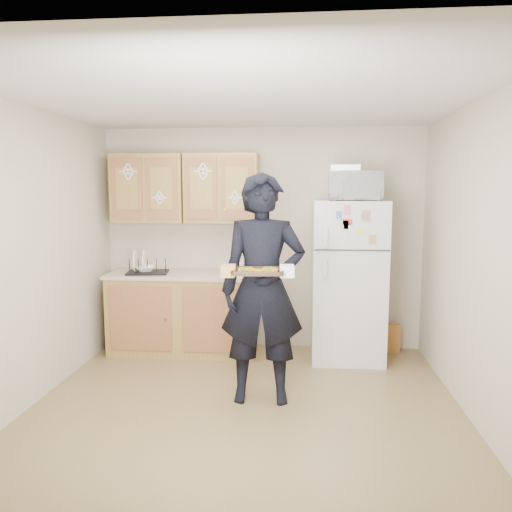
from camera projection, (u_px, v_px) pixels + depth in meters
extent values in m
plane|color=brown|center=(244.00, 412.00, 4.10)|extent=(3.60, 3.60, 0.00)
plane|color=silver|center=(243.00, 98.00, 3.77)|extent=(3.60, 3.60, 0.00)
cube|color=#BAAD96|center=(262.00, 239.00, 5.71)|extent=(3.60, 0.04, 2.50)
cube|color=#BAAD96|center=(196.00, 320.00, 2.16)|extent=(3.60, 0.04, 2.50)
cube|color=#BAAD96|center=(26.00, 258.00, 4.10)|extent=(0.04, 3.60, 2.50)
cube|color=#BAAD96|center=(480.00, 264.00, 3.77)|extent=(0.04, 3.60, 2.50)
cube|color=silver|center=(348.00, 281.00, 5.31)|extent=(0.75, 0.70, 1.70)
cube|color=brown|center=(184.00, 314.00, 5.58)|extent=(1.60, 0.60, 0.86)
cube|color=beige|center=(183.00, 274.00, 5.52)|extent=(1.64, 0.64, 0.04)
cube|color=brown|center=(149.00, 188.00, 5.56)|extent=(0.80, 0.33, 0.75)
cube|color=brown|center=(222.00, 188.00, 5.49)|extent=(0.80, 0.33, 0.75)
cube|color=#C08A43|center=(391.00, 338.00, 5.59)|extent=(0.20, 0.07, 0.32)
imported|color=black|center=(263.00, 289.00, 4.22)|extent=(0.74, 0.51, 1.95)
cube|color=black|center=(258.00, 272.00, 3.90)|extent=(0.42, 0.32, 0.04)
cylinder|color=orange|center=(245.00, 271.00, 3.83)|extent=(0.13, 0.13, 0.02)
cylinder|color=orange|center=(269.00, 272.00, 3.83)|extent=(0.13, 0.13, 0.02)
cylinder|color=orange|center=(246.00, 269.00, 3.96)|extent=(0.13, 0.13, 0.02)
cylinder|color=orange|center=(270.00, 269.00, 3.96)|extent=(0.13, 0.13, 0.02)
cylinder|color=orange|center=(258.00, 270.00, 3.90)|extent=(0.13, 0.13, 0.02)
imported|color=silver|center=(355.00, 186.00, 5.13)|extent=(0.55, 0.38, 0.30)
cube|color=#ABAAB1|center=(346.00, 168.00, 5.14)|extent=(0.33, 0.25, 0.06)
cube|color=black|center=(147.00, 265.00, 5.47)|extent=(0.48, 0.39, 0.17)
imported|color=white|center=(146.00, 269.00, 5.47)|extent=(0.28, 0.28, 0.05)
imported|color=silver|center=(242.00, 266.00, 5.34)|extent=(0.12, 0.12, 0.20)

